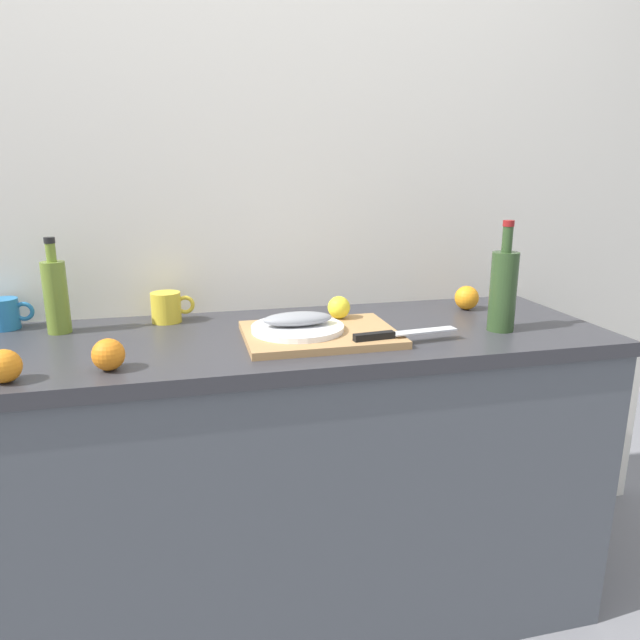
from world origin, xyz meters
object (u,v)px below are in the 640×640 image
Objects in this scene: lemon_0 at (339,307)px; olive_oil_bottle at (56,295)px; chef_knife at (393,334)px; orange_0 at (467,298)px; coffee_mug_0 at (167,307)px; cutting_board at (320,334)px; wine_bottle at (503,289)px; white_plate at (298,328)px; fish_fillet at (298,319)px; coffee_mug_1 at (5,314)px.

olive_oil_bottle reaches higher than lemon_0.
orange_0 reaches higher than chef_knife.
lemon_0 is 0.46m from orange_0.
olive_oil_bottle is (-0.78, 0.10, 0.05)m from lemon_0.
olive_oil_bottle is 2.08× the size of coffee_mug_0.
wine_bottle reaches higher than cutting_board.
white_plate is 0.03m from fish_fillet.
olive_oil_bottle is at bearing 161.95° from fish_fillet.
lemon_0 is 0.79m from olive_oil_bottle.
white_plate is at bearing 0.00° from fish_fillet.
cutting_board is at bearing -33.91° from coffee_mug_0.
white_plate is 0.67m from olive_oil_bottle.
coffee_mug_1 reaches higher than chef_knife.
lemon_0 is 0.51m from coffee_mug_0.
orange_0 is at bearing -0.75° from olive_oil_bottle.
white_plate is 3.23× the size of orange_0.
fish_fillet is at bearing 0.00° from white_plate.
cutting_board is 3.35× the size of coffee_mug_1.
olive_oil_bottle is 0.18m from coffee_mug_1.
white_plate is 0.26m from chef_knife.
wine_bottle is 0.97m from coffee_mug_0.
coffee_mug_0 is at bearing 143.40° from fish_fillet.
coffee_mug_1 is at bearing 160.67° from cutting_board.
cutting_board is 0.07m from fish_fillet.
wine_bottle reaches higher than coffee_mug_1.
orange_0 is at bearing 17.73° from white_plate.
lemon_0 is at bearing -168.95° from orange_0.
orange_0 is at bearing 20.91° from cutting_board.
lemon_0 is 0.46m from wine_bottle.
orange_0 reaches higher than cutting_board.
wine_bottle is (0.43, -0.16, 0.07)m from lemon_0.
wine_bottle reaches higher than white_plate.
chef_knife is at bearing -139.85° from orange_0.
white_plate is at bearing -144.45° from lemon_0.
olive_oil_bottle is 2.19× the size of coffee_mug_1.
cutting_board is 0.15m from lemon_0.
fish_fillet is at bearing -144.45° from lemon_0.
cutting_board is 0.20m from chef_knife.
wine_bottle is (0.51, -0.04, 0.11)m from cutting_board.
orange_0 is (0.94, -0.06, -0.01)m from coffee_mug_0.
fish_fillet is at bearing 145.65° from chef_knife.
white_plate is 0.63m from orange_0.
olive_oil_bottle is (-0.69, 0.22, 0.10)m from cutting_board.
coffee_mug_1 is at bearing 153.95° from olive_oil_bottle.
fish_fillet is 1.55× the size of coffee_mug_1.
coffee_mug_0 reaches higher than fish_fillet.
lemon_0 is 0.85× the size of orange_0.
lemon_0 is at bearing -17.45° from coffee_mug_0.
orange_0 is at bearing -3.78° from coffee_mug_1.
olive_oil_bottle is at bearing 161.95° from white_plate.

